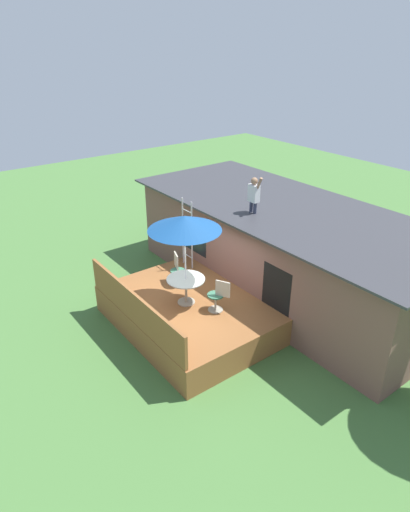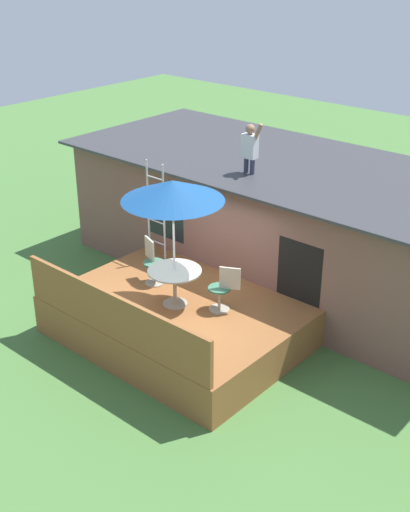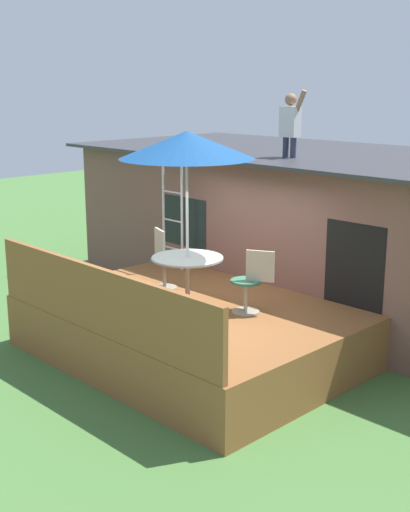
# 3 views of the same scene
# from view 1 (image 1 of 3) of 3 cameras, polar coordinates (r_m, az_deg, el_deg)

# --- Properties ---
(ground_plane) EXTENTS (40.00, 40.00, 0.00)m
(ground_plane) POSITION_cam_1_polar(r_m,az_deg,el_deg) (12.71, -1.97, -8.89)
(ground_plane) COLOR #477538
(house) EXTENTS (10.50, 4.50, 2.77)m
(house) POSITION_cam_1_polar(r_m,az_deg,el_deg) (14.09, 9.97, 0.99)
(house) COLOR brown
(house) RESTS_ON ground
(deck) EXTENTS (4.70, 3.48, 0.80)m
(deck) POSITION_cam_1_polar(r_m,az_deg,el_deg) (12.48, -2.00, -7.39)
(deck) COLOR brown
(deck) RESTS_ON ground
(deck_railing) EXTENTS (4.60, 0.08, 0.90)m
(deck_railing) POSITION_cam_1_polar(r_m,az_deg,el_deg) (11.30, -9.13, -6.59)
(deck_railing) COLOR brown
(deck_railing) RESTS_ON deck
(patio_table) EXTENTS (1.04, 1.04, 0.74)m
(patio_table) POSITION_cam_1_polar(r_m,az_deg,el_deg) (11.91, -2.47, -3.61)
(patio_table) COLOR #A59E8C
(patio_table) RESTS_ON deck
(patio_umbrella) EXTENTS (1.90, 1.90, 2.54)m
(patio_umbrella) POSITION_cam_1_polar(r_m,az_deg,el_deg) (11.14, -2.65, 4.26)
(patio_umbrella) COLOR silver
(patio_umbrella) RESTS_ON deck
(step_ladder) EXTENTS (0.52, 0.04, 2.20)m
(step_ladder) POSITION_cam_1_polar(r_m,az_deg,el_deg) (13.65, -2.29, 2.89)
(step_ladder) COLOR silver
(step_ladder) RESTS_ON deck
(person_figure) EXTENTS (0.47, 0.20, 1.11)m
(person_figure) POSITION_cam_1_polar(r_m,az_deg,el_deg) (12.74, 6.34, 8.12)
(person_figure) COLOR #33384C
(person_figure) RESTS_ON house
(patio_chair_left) EXTENTS (0.60, 0.44, 0.92)m
(patio_chair_left) POSITION_cam_1_polar(r_m,az_deg,el_deg) (12.89, -3.58, -1.82)
(patio_chair_left) COLOR #A59E8C
(patio_chair_left) RESTS_ON deck
(patio_chair_right) EXTENTS (0.58, 0.44, 0.92)m
(patio_chair_right) POSITION_cam_1_polar(r_m,az_deg,el_deg) (11.63, 1.70, -5.16)
(patio_chair_right) COLOR #A59E8C
(patio_chair_right) RESTS_ON deck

